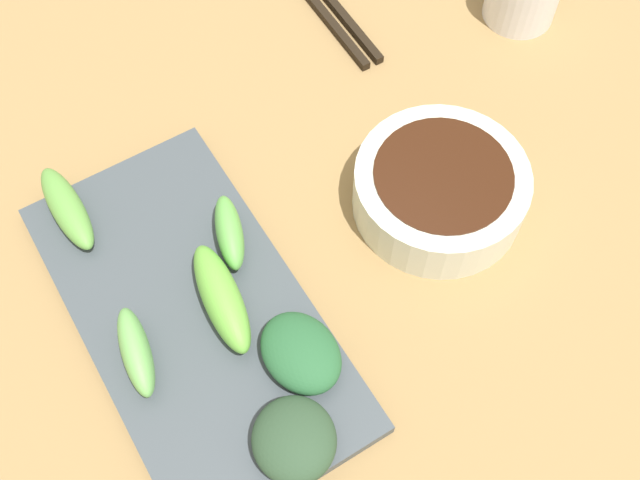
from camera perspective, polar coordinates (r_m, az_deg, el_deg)
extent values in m
cube|color=#987648|center=(0.63, -2.55, -3.88)|extent=(2.10, 2.10, 0.02)
cylinder|color=silver|center=(0.64, 8.73, 3.71)|extent=(0.14, 0.14, 0.04)
cylinder|color=#371B0D|center=(0.64, 8.82, 4.10)|extent=(0.11, 0.11, 0.03)
cube|color=#424A50|center=(0.61, -9.25, -5.38)|extent=(0.16, 0.31, 0.01)
ellipsoid|color=#62B04C|center=(0.61, -6.66, 0.56)|extent=(0.04, 0.07, 0.03)
ellipsoid|color=#629E44|center=(0.66, -18.07, 2.25)|extent=(0.03, 0.09, 0.02)
ellipsoid|color=#285D34|center=(0.57, -1.41, -8.27)|extent=(0.06, 0.07, 0.03)
ellipsoid|color=#6EB35A|center=(0.58, -13.45, -7.77)|extent=(0.03, 0.07, 0.03)
ellipsoid|color=#6AB240|center=(0.59, -7.23, -4.24)|extent=(0.04, 0.10, 0.03)
ellipsoid|color=#2C462E|center=(0.55, -1.91, -14.43)|extent=(0.08, 0.08, 0.03)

